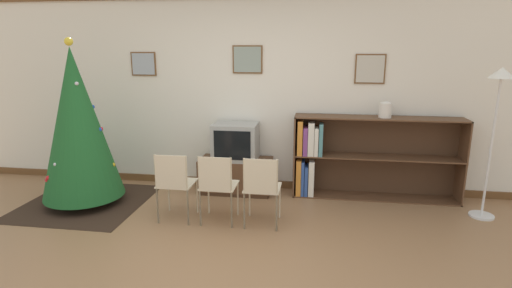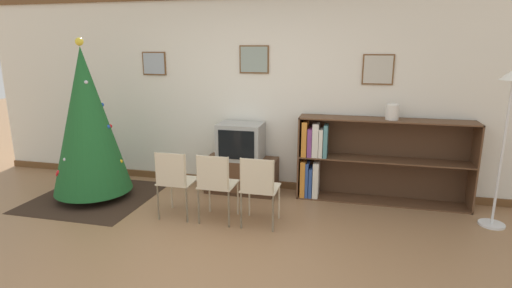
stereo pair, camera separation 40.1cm
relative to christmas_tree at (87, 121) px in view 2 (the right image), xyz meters
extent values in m
plane|color=#936B47|center=(2.06, -1.24, -1.04)|extent=(24.00, 24.00, 0.00)
cube|color=silver|center=(2.06, 1.00, 0.31)|extent=(8.56, 0.08, 2.70)
cube|color=brown|center=(2.06, 0.95, -0.99)|extent=(8.56, 0.03, 0.10)
cube|color=brown|center=(0.49, 0.95, 0.70)|extent=(0.36, 0.02, 0.33)
cube|color=#9EA8B2|center=(0.49, 0.94, 0.70)|extent=(0.33, 0.01, 0.29)
cube|color=brown|center=(1.98, 0.95, 0.77)|extent=(0.41, 0.02, 0.37)
cube|color=gray|center=(1.98, 0.94, 0.77)|extent=(0.37, 0.01, 0.34)
cube|color=brown|center=(3.60, 0.95, 0.65)|extent=(0.39, 0.02, 0.38)
cube|color=#BCB7A8|center=(3.60, 0.94, 0.65)|extent=(0.35, 0.01, 0.35)
cube|color=#332319|center=(0.00, 0.00, -1.04)|extent=(1.51, 1.52, 0.01)
cylinder|color=maroon|center=(0.00, 0.00, -0.98)|extent=(0.36, 0.36, 0.10)
cone|color=#1E5B28|center=(0.00, 0.00, 0.01)|extent=(1.00, 1.00, 1.88)
sphere|color=yellow|center=(0.00, 0.00, 1.00)|extent=(0.10, 0.10, 0.10)
sphere|color=red|center=(-0.29, -0.30, -0.65)|extent=(0.06, 0.06, 0.06)
sphere|color=red|center=(0.19, 0.19, -0.09)|extent=(0.06, 0.06, 0.06)
sphere|color=#1E4CB2|center=(0.15, 0.13, 0.20)|extent=(0.05, 0.05, 0.05)
sphere|color=#1E4CB2|center=(0.26, 0.05, -0.07)|extent=(0.05, 0.05, 0.05)
sphere|color=silver|center=(0.09, -0.07, 0.51)|extent=(0.05, 0.05, 0.05)
sphere|color=gold|center=(0.37, 0.10, -0.54)|extent=(0.05, 0.05, 0.05)
sphere|color=silver|center=(-0.13, -0.33, -0.43)|extent=(0.04, 0.04, 0.04)
sphere|color=red|center=(-0.26, -0.31, -0.61)|extent=(0.06, 0.06, 0.06)
sphere|color=#1E4CB2|center=(-0.29, -0.03, -0.17)|extent=(0.05, 0.05, 0.05)
cube|color=#412A1A|center=(1.86, 0.70, -1.02)|extent=(0.95, 0.45, 0.05)
cube|color=brown|center=(1.86, 0.70, -0.78)|extent=(0.99, 0.47, 0.42)
cube|color=#9E9E99|center=(1.86, 0.70, -0.32)|extent=(0.60, 0.45, 0.50)
cube|color=black|center=(1.86, 0.47, -0.32)|extent=(0.49, 0.01, 0.39)
cube|color=beige|center=(1.35, -0.26, -0.61)|extent=(0.40, 0.40, 0.02)
cube|color=beige|center=(1.35, -0.46, -0.41)|extent=(0.35, 0.01, 0.38)
cylinder|color=beige|center=(1.17, -0.08, -0.83)|extent=(0.02, 0.02, 0.42)
cylinder|color=beige|center=(1.53, -0.08, -0.83)|extent=(0.02, 0.02, 0.42)
cylinder|color=beige|center=(1.17, -0.44, -0.83)|extent=(0.02, 0.02, 0.42)
cylinder|color=beige|center=(1.53, -0.44, -0.83)|extent=(0.02, 0.02, 0.42)
cylinder|color=beige|center=(1.17, -0.44, -0.63)|extent=(0.02, 0.02, 0.82)
cylinder|color=beige|center=(1.53, -0.44, -0.63)|extent=(0.02, 0.02, 0.82)
cube|color=beige|center=(1.86, -0.26, -0.61)|extent=(0.40, 0.40, 0.02)
cube|color=beige|center=(1.86, -0.46, -0.41)|extent=(0.35, 0.01, 0.38)
cylinder|color=beige|center=(1.68, -0.08, -0.83)|extent=(0.02, 0.02, 0.42)
cylinder|color=beige|center=(2.04, -0.08, -0.83)|extent=(0.02, 0.02, 0.42)
cylinder|color=beige|center=(1.68, -0.44, -0.83)|extent=(0.02, 0.02, 0.42)
cylinder|color=beige|center=(2.04, -0.44, -0.83)|extent=(0.02, 0.02, 0.42)
cylinder|color=beige|center=(1.68, -0.44, -0.63)|extent=(0.02, 0.02, 0.82)
cylinder|color=beige|center=(2.04, -0.44, -0.63)|extent=(0.02, 0.02, 0.82)
cube|color=beige|center=(2.36, -0.26, -0.61)|extent=(0.40, 0.40, 0.02)
cube|color=beige|center=(2.36, -0.46, -0.41)|extent=(0.35, 0.01, 0.38)
cylinder|color=beige|center=(2.18, -0.08, -0.83)|extent=(0.02, 0.02, 0.42)
cylinder|color=beige|center=(2.54, -0.08, -0.83)|extent=(0.02, 0.02, 0.42)
cylinder|color=beige|center=(2.18, -0.44, -0.83)|extent=(0.02, 0.02, 0.42)
cylinder|color=beige|center=(2.54, -0.44, -0.83)|extent=(0.02, 0.02, 0.42)
cylinder|color=beige|center=(2.18, -0.44, -0.63)|extent=(0.02, 0.02, 0.82)
cylinder|color=beige|center=(2.54, -0.44, -0.63)|extent=(0.02, 0.02, 0.82)
cube|color=brown|center=(2.66, 0.76, -0.49)|extent=(0.02, 0.36, 1.10)
cube|color=brown|center=(4.80, 0.76, -0.49)|extent=(0.02, 0.36, 1.10)
cube|color=brown|center=(3.73, 0.76, 0.05)|extent=(2.16, 0.36, 0.02)
cube|color=brown|center=(3.73, 0.76, -1.03)|extent=(2.16, 0.36, 0.02)
cube|color=brown|center=(3.73, 0.76, -0.47)|extent=(2.12, 0.36, 0.02)
cube|color=#492F1E|center=(3.73, 0.94, -0.49)|extent=(2.16, 0.01, 1.10)
cube|color=orange|center=(2.73, 0.70, -0.78)|extent=(0.06, 0.22, 0.49)
cube|color=#2D4C93|center=(2.78, 0.70, -0.79)|extent=(0.04, 0.22, 0.47)
cube|color=#2D4C93|center=(2.83, 0.71, -0.82)|extent=(0.04, 0.25, 0.40)
cube|color=silver|center=(2.89, 0.71, -0.78)|extent=(0.07, 0.25, 0.48)
cube|color=orange|center=(2.73, 0.71, -0.23)|extent=(0.07, 0.24, 0.46)
cube|color=#7A3D7F|center=(2.80, 0.73, -0.28)|extent=(0.06, 0.29, 0.37)
cube|color=silver|center=(2.87, 0.69, -0.24)|extent=(0.08, 0.20, 0.44)
cube|color=silver|center=(2.94, 0.69, -0.28)|extent=(0.05, 0.21, 0.37)
cube|color=teal|center=(3.00, 0.69, -0.25)|extent=(0.05, 0.20, 0.43)
cylinder|color=silver|center=(3.80, 0.74, 0.15)|extent=(0.16, 0.16, 0.19)
torus|color=silver|center=(3.80, 0.74, 0.24)|extent=(0.14, 0.14, 0.03)
cylinder|color=silver|center=(4.93, 0.31, -1.03)|extent=(0.28, 0.28, 0.03)
cylinder|color=silver|center=(4.93, 0.31, -0.21)|extent=(0.03, 0.03, 1.62)
camera|label=1|loc=(2.92, -4.48, 0.94)|focal=28.00mm
camera|label=2|loc=(3.32, -4.40, 0.94)|focal=28.00mm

